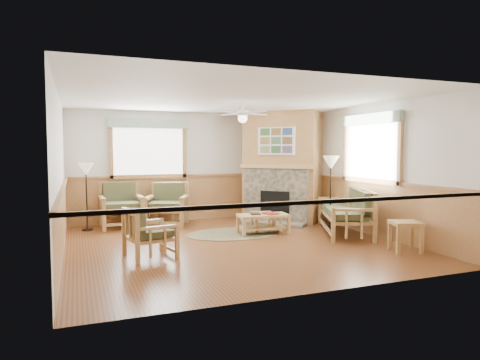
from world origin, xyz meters
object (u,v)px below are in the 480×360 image
object	(u,v)px
armchair_back_right	(167,204)
end_table_chairs	(166,215)
floor_lamp_left	(87,197)
coffee_table	(263,224)
end_table_sofa	(405,237)
armchair_left	(150,233)
footstool	(263,222)
floor_lamp_right	(330,192)
sofa	(344,211)
armchair_back_left	(121,205)

from	to	relation	value
armchair_back_right	end_table_chairs	size ratio (longest dim) A/B	2.01
end_table_chairs	floor_lamp_left	bearing A→B (deg)	179.32
coffee_table	end_table_sofa	world-z (taller)	end_table_sofa
armchair_left	footstool	size ratio (longest dim) A/B	1.73
end_table_sofa	floor_lamp_left	bearing A→B (deg)	141.20
armchair_left	end_table_sofa	size ratio (longest dim) A/B	1.52
floor_lamp_left	floor_lamp_right	xyz separation A→B (m)	(5.10, -1.75, 0.08)
floor_lamp_left	end_table_sofa	bearing A→B (deg)	-38.80
end_table_chairs	floor_lamp_left	xyz separation A→B (m)	(-1.75, 0.02, 0.50)
end_table_sofa	footstool	bearing A→B (deg)	120.21
armchair_back_right	coffee_table	world-z (taller)	armchair_back_right
end_table_sofa	footstool	world-z (taller)	end_table_sofa
armchair_back_right	armchair_left	world-z (taller)	armchair_back_right
armchair_left	floor_lamp_left	world-z (taller)	floor_lamp_left
end_table_chairs	footstool	bearing A→B (deg)	-38.53
end_table_sofa	floor_lamp_left	distance (m)	6.56
armchair_left	floor_lamp_right	world-z (taller)	floor_lamp_right
end_table_chairs	coffee_table	bearing A→B (deg)	-45.67
armchair_left	coffee_table	bearing A→B (deg)	-78.17
sofa	footstool	world-z (taller)	sofa
coffee_table	floor_lamp_left	size ratio (longest dim) A/B	0.71
sofa	floor_lamp_right	distance (m)	0.64
coffee_table	footstool	distance (m)	0.31
sofa	armchair_left	world-z (taller)	sofa
armchair_left	armchair_back_left	bearing A→B (deg)	-8.48
armchair_back_left	end_table_chairs	xyz separation A→B (m)	(1.00, -0.17, -0.26)
armchair_left	floor_lamp_right	distance (m)	4.35
sofa	floor_lamp_left	size ratio (longest dim) A/B	1.39
armchair_back_left	floor_lamp_left	xyz separation A→B (m)	(-0.74, -0.15, 0.23)
sofa	armchair_left	distance (m)	4.23
armchair_back_left	floor_lamp_left	world-z (taller)	floor_lamp_left
armchair_back_left	footstool	xyz separation A→B (m)	(2.83, -1.62, -0.31)
coffee_table	end_table_sofa	xyz separation A→B (m)	(1.65, -2.34, 0.06)
coffee_table	end_table_sofa	distance (m)	2.86
end_table_sofa	floor_lamp_right	bearing A→B (deg)	90.00
footstool	floor_lamp_left	bearing A→B (deg)	157.58
armchair_back_right	floor_lamp_right	distance (m)	3.77
armchair_back_right	floor_lamp_left	bearing A→B (deg)	-158.58
sofa	armchair_back_left	world-z (taller)	armchair_back_left
armchair_left	end_table_chairs	distance (m)	2.97
armchair_back_left	floor_lamp_right	bearing A→B (deg)	-25.31
armchair_left	end_table_chairs	world-z (taller)	armchair_left
armchair_back_right	footstool	xyz separation A→B (m)	(1.81, -1.44, -0.30)
coffee_table	end_table_chairs	xyz separation A→B (m)	(-1.70, 1.74, 0.04)
end_table_chairs	armchair_back_right	bearing A→B (deg)	-39.66
armchair_left	coffee_table	xyz separation A→B (m)	(2.53, 1.10, -0.20)
armchair_left	coffee_table	world-z (taller)	armchair_left
armchair_back_right	end_table_sofa	size ratio (longest dim) A/B	1.87
end_table_sofa	floor_lamp_right	world-z (taller)	floor_lamp_right
floor_lamp_right	armchair_back_right	bearing A→B (deg)	152.77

